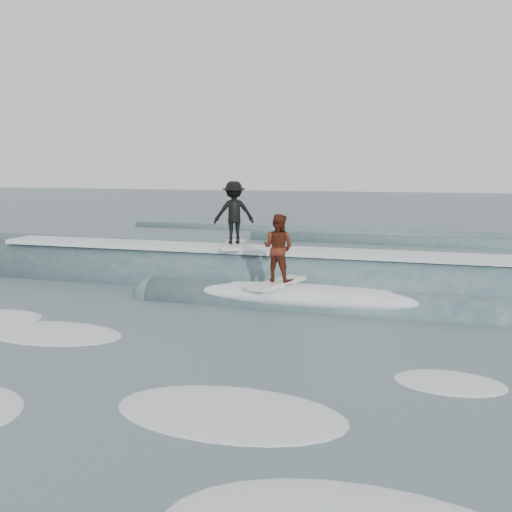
# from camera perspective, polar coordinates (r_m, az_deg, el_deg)

# --- Properties ---
(ground) EXTENTS (160.00, 160.00, 0.00)m
(ground) POSITION_cam_1_polar(r_m,az_deg,el_deg) (11.49, -8.38, -9.58)
(ground) COLOR #3A4F55
(ground) RESTS_ON ground
(breaking_wave) EXTENTS (23.38, 3.91, 2.27)m
(breaking_wave) POSITION_cam_1_polar(r_m,az_deg,el_deg) (17.16, 1.49, -3.20)
(breaking_wave) COLOR #354F59
(breaking_wave) RESTS_ON ground
(surfer_black) EXTENTS (1.42, 2.07, 2.01)m
(surfer_black) POSITION_cam_1_polar(r_m,az_deg,el_deg) (17.51, -2.22, 4.17)
(surfer_black) COLOR silver
(surfer_black) RESTS_ON ground
(surfer_red) EXTENTS (1.16, 2.07, 1.87)m
(surfer_red) POSITION_cam_1_polar(r_m,az_deg,el_deg) (14.93, 2.23, 0.48)
(surfer_red) COLOR silver
(surfer_red) RESTS_ON ground
(whitewater) EXTENTS (12.50, 8.10, 0.10)m
(whitewater) POSITION_cam_1_polar(r_m,az_deg,el_deg) (9.70, -11.88, -13.20)
(whitewater) COLOR white
(whitewater) RESTS_ON ground
(far_swells) EXTENTS (38.16, 8.65, 0.80)m
(far_swells) POSITION_cam_1_polar(r_m,az_deg,el_deg) (28.19, 6.36, 1.38)
(far_swells) COLOR #354F59
(far_swells) RESTS_ON ground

